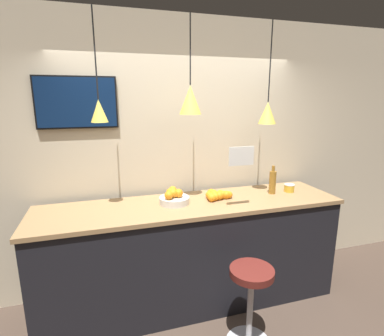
% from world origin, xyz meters
% --- Properties ---
extents(back_wall, '(8.00, 0.06, 2.90)m').
position_xyz_m(back_wall, '(0.00, 1.24, 1.45)').
color(back_wall, beige).
rests_on(back_wall, ground_plane).
extents(service_counter, '(2.98, 0.72, 1.08)m').
position_xyz_m(service_counter, '(0.00, 0.77, 0.54)').
color(service_counter, black).
rests_on(service_counter, ground_plane).
extents(bar_stool, '(0.39, 0.39, 0.73)m').
position_xyz_m(bar_stool, '(0.30, 0.07, 0.50)').
color(bar_stool, '#B7B7BC').
rests_on(bar_stool, ground_plane).
extents(fruit_bowl, '(0.29, 0.29, 0.15)m').
position_xyz_m(fruit_bowl, '(-0.17, 0.81, 1.14)').
color(fruit_bowl, beige).
rests_on(fruit_bowl, service_counter).
extents(orange_pile, '(0.28, 0.23, 0.09)m').
position_xyz_m(orange_pile, '(0.27, 0.81, 1.12)').
color(orange_pile, orange).
rests_on(orange_pile, service_counter).
extents(juice_bottle, '(0.07, 0.07, 0.30)m').
position_xyz_m(juice_bottle, '(0.90, 0.80, 1.21)').
color(juice_bottle, olive).
rests_on(juice_bottle, service_counter).
extents(spread_jar, '(0.11, 0.11, 0.08)m').
position_xyz_m(spread_jar, '(1.12, 0.80, 1.13)').
color(spread_jar, gold).
rests_on(spread_jar, service_counter).
extents(pendant_lamp_left, '(0.15, 0.15, 0.92)m').
position_xyz_m(pendant_lamp_left, '(-0.81, 0.82, 1.99)').
color(pendant_lamp_left, black).
extents(pendant_lamp_middle, '(0.20, 0.20, 0.87)m').
position_xyz_m(pendant_lamp_middle, '(0.00, 0.82, 2.07)').
color(pendant_lamp_middle, black).
extents(pendant_lamp_right, '(0.18, 0.18, 0.98)m').
position_xyz_m(pendant_lamp_right, '(0.81, 0.82, 1.94)').
color(pendant_lamp_right, black).
extents(mounted_tv, '(0.74, 0.04, 0.49)m').
position_xyz_m(mounted_tv, '(-1.00, 1.19, 2.04)').
color(mounted_tv, black).
extents(hanging_menu_board, '(0.24, 0.01, 0.17)m').
position_xyz_m(hanging_menu_board, '(0.37, 0.49, 1.58)').
color(hanging_menu_board, white).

